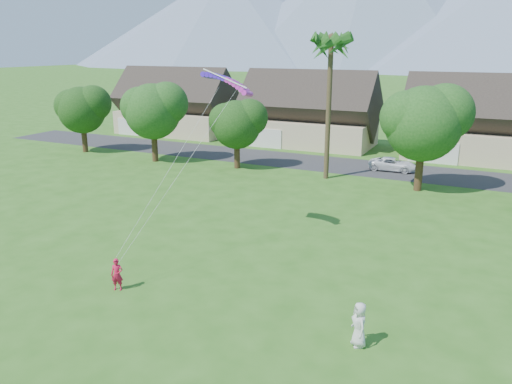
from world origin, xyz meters
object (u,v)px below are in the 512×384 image
Objects in this scene: watcher at (359,325)px; parafoil_kite at (228,80)px; kite_flyer at (117,275)px; parked_car at (393,164)px.

parafoil_kite reaches higher than watcher.
watcher reaches higher than kite_flyer.
watcher is 30.32m from parked_car.
watcher is (11.67, 0.44, 0.12)m from kite_flyer.
parafoil_kite is at bearing -163.59° from watcher.
kite_flyer is at bearing -103.29° from parafoil_kite.
parafoil_kite reaches higher than parked_car.
kite_flyer is at bearing -123.62° from watcher.
parked_car is at bearing 53.54° from kite_flyer.
watcher is 0.41× the size of parked_car.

